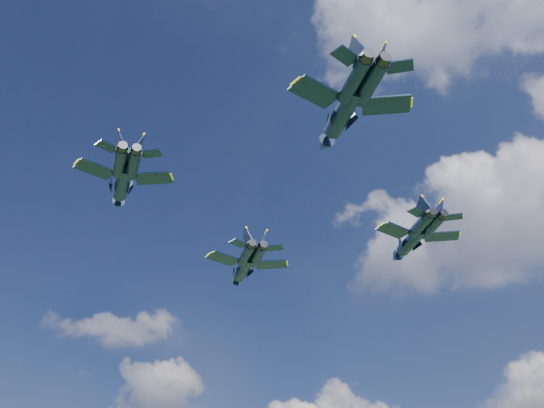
% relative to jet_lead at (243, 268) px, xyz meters
% --- Properties ---
extents(jet_lead, '(15.07, 13.46, 3.90)m').
position_rel_jet_lead_xyz_m(jet_lead, '(0.00, 0.00, 0.00)').
color(jet_lead, black).
extents(jet_left, '(14.03, 12.30, 3.60)m').
position_rel_jet_lead_xyz_m(jet_left, '(3.04, -28.43, -0.65)').
color(jet_left, black).
extents(jet_right, '(13.84, 12.79, 3.63)m').
position_rel_jet_lead_xyz_m(jet_right, '(26.56, 2.14, -2.36)').
color(jet_right, black).
extents(jet_slot, '(15.86, 14.30, 4.12)m').
position_rel_jet_lead_xyz_m(jet_slot, '(31.08, -24.01, 0.18)').
color(jet_slot, black).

